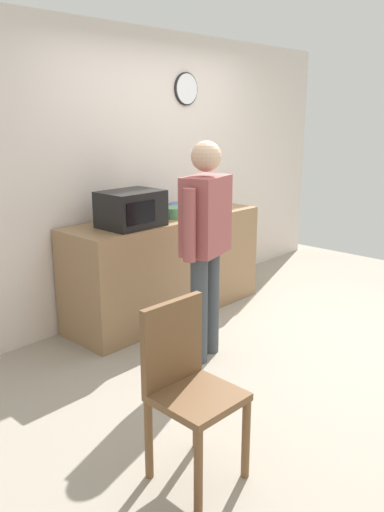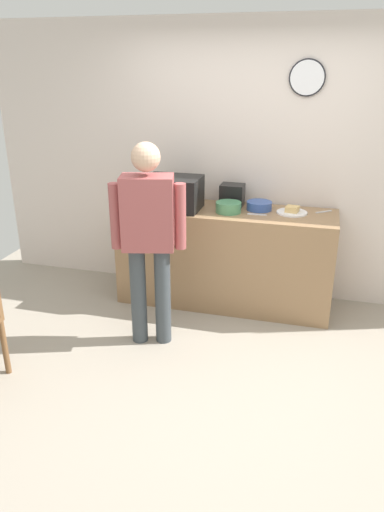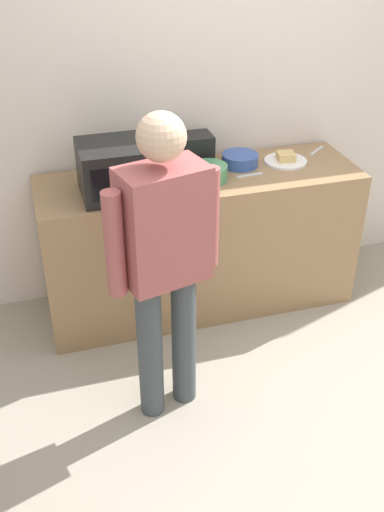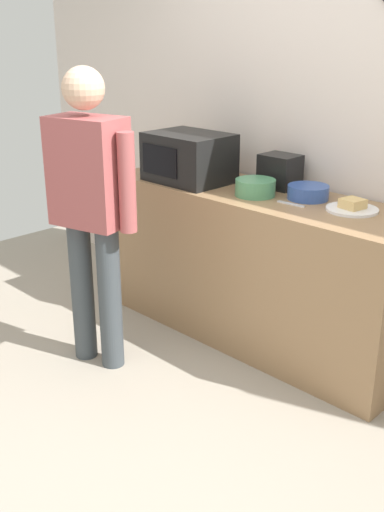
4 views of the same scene
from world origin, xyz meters
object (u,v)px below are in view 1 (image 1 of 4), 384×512
(fork_utensil, at_px, (194,213))
(spoon_utensil, at_px, (213,203))
(salad_bowl, at_px, (173,212))
(microwave, at_px, (131,209))
(wooden_chair, at_px, (187,382))
(person_standing, at_px, (206,236))
(toaster, at_px, (153,204))
(cereal_bowl, at_px, (181,207))
(sandwich_plate, at_px, (204,206))

(fork_utensil, xyz_separation_m, spoon_utensil, (0.58, 0.25, 0.00))
(salad_bowl, distance_m, spoon_utensil, 0.87)
(salad_bowl, bearing_deg, fork_utensil, -3.01)
(microwave, relative_size, wooden_chair, 0.53)
(fork_utensil, height_order, person_standing, person_standing)
(salad_bowl, xyz_separation_m, toaster, (-0.01, 0.25, 0.05))
(cereal_bowl, relative_size, spoon_utensil, 1.36)
(fork_utensil, distance_m, person_standing, 1.09)
(toaster, relative_size, spoon_utensil, 1.29)
(cereal_bowl, xyz_separation_m, toaster, (-0.27, 0.10, 0.06))
(cereal_bowl, height_order, wooden_chair, cereal_bowl)
(microwave, distance_m, wooden_chair, 2.00)
(salad_bowl, distance_m, cereal_bowl, 0.30)
(salad_bowl, distance_m, toaster, 0.25)
(microwave, distance_m, cereal_bowl, 0.80)
(salad_bowl, bearing_deg, microwave, -177.41)
(microwave, height_order, spoon_utensil, microwave)
(fork_utensil, bearing_deg, toaster, 136.68)
(toaster, bearing_deg, person_standing, -113.49)
(toaster, distance_m, spoon_utensil, 0.86)
(microwave, height_order, fork_utensil, microwave)
(sandwich_plate, bearing_deg, salad_bowl, -167.98)
(fork_utensil, relative_size, wooden_chair, 0.18)
(person_standing, bearing_deg, salad_bowl, 59.69)
(toaster, xyz_separation_m, person_standing, (-0.46, -1.06, -0.06))
(salad_bowl, xyz_separation_m, spoon_utensil, (0.84, 0.23, -0.04))
(sandwich_plate, relative_size, salad_bowl, 1.18)
(sandwich_plate, xyz_separation_m, toaster, (-0.58, 0.13, 0.08))
(cereal_bowl, bearing_deg, toaster, 160.57)
(sandwich_plate, xyz_separation_m, wooden_chair, (-2.12, -1.76, -0.43))
(microwave, bearing_deg, cereal_bowl, 12.68)
(salad_bowl, bearing_deg, sandwich_plate, 12.02)
(wooden_chair, bearing_deg, sandwich_plate, 39.68)
(sandwich_plate, bearing_deg, fork_utensil, -155.94)
(cereal_bowl, relative_size, wooden_chair, 0.25)
(wooden_chair, bearing_deg, cereal_bowl, 44.57)
(sandwich_plate, xyz_separation_m, spoon_utensil, (0.28, 0.11, -0.01))
(microwave, relative_size, cereal_bowl, 2.16)
(sandwich_plate, distance_m, fork_utensil, 0.33)
(microwave, height_order, person_standing, person_standing)
(toaster, bearing_deg, cereal_bowl, -19.43)
(cereal_bowl, height_order, fork_utensil, cereal_bowl)
(salad_bowl, height_order, spoon_utensil, salad_bowl)
(salad_bowl, bearing_deg, wooden_chair, -133.55)
(sandwich_plate, distance_m, toaster, 0.59)
(cereal_bowl, xyz_separation_m, wooden_chair, (-1.82, -1.79, -0.45))
(toaster, xyz_separation_m, wooden_chair, (-1.54, -1.89, -0.51))
(salad_bowl, xyz_separation_m, wooden_chair, (-1.56, -1.64, -0.46))
(fork_utensil, bearing_deg, salad_bowl, 176.99)
(person_standing, bearing_deg, sandwich_plate, 41.98)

